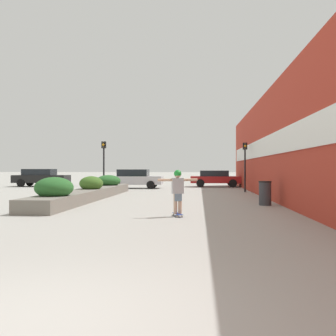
{
  "coord_description": "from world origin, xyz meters",
  "views": [
    {
      "loc": [
        1.65,
        -3.69,
        1.56
      ],
      "look_at": [
        0.3,
        12.57,
        1.58
      ],
      "focal_mm": 40.0,
      "sensor_mm": 36.0,
      "label": 1
    }
  ],
  "objects_px": {
    "car_rightmost": "(329,178)",
    "car_leftmost": "(41,177)",
    "car_center_right": "(216,178)",
    "traffic_light_left": "(104,157)",
    "skateboarder": "(178,187)",
    "traffic_light_right": "(245,158)",
    "skateboard": "(178,214)",
    "trash_bin": "(265,193)",
    "car_center_left": "(135,178)"
  },
  "relations": [
    {
      "from": "traffic_light_right",
      "to": "trash_bin",
      "type": "bearing_deg",
      "value": -91.55
    },
    {
      "from": "traffic_light_left",
      "to": "traffic_light_right",
      "type": "bearing_deg",
      "value": 2.98
    },
    {
      "from": "car_rightmost",
      "to": "traffic_light_right",
      "type": "bearing_deg",
      "value": -51.2
    },
    {
      "from": "car_center_right",
      "to": "traffic_light_left",
      "type": "relative_size",
      "value": 1.27
    },
    {
      "from": "car_leftmost",
      "to": "car_rightmost",
      "type": "height_order",
      "value": "car_leftmost"
    },
    {
      "from": "skateboarder",
      "to": "car_center_right",
      "type": "height_order",
      "value": "skateboarder"
    },
    {
      "from": "car_center_right",
      "to": "traffic_light_right",
      "type": "height_order",
      "value": "traffic_light_right"
    },
    {
      "from": "car_leftmost",
      "to": "traffic_light_right",
      "type": "height_order",
      "value": "traffic_light_right"
    },
    {
      "from": "car_rightmost",
      "to": "car_center_right",
      "type": "bearing_deg",
      "value": -95.83
    },
    {
      "from": "car_center_left",
      "to": "traffic_light_right",
      "type": "xyz_separation_m",
      "value": [
        8.04,
        -4.08,
        1.46
      ]
    },
    {
      "from": "skateboarder",
      "to": "car_center_left",
      "type": "bearing_deg",
      "value": 86.53
    },
    {
      "from": "skateboarder",
      "to": "traffic_light_left",
      "type": "xyz_separation_m",
      "value": [
        -5.65,
        12.35,
        1.35
      ]
    },
    {
      "from": "traffic_light_left",
      "to": "traffic_light_right",
      "type": "xyz_separation_m",
      "value": [
        9.36,
        0.49,
        -0.06
      ]
    },
    {
      "from": "car_rightmost",
      "to": "car_leftmost",
      "type": "bearing_deg",
      "value": -90.91
    },
    {
      "from": "traffic_light_right",
      "to": "car_center_right",
      "type": "bearing_deg",
      "value": 103.52
    },
    {
      "from": "car_rightmost",
      "to": "traffic_light_right",
      "type": "height_order",
      "value": "traffic_light_right"
    },
    {
      "from": "skateboarder",
      "to": "car_center_left",
      "type": "distance_m",
      "value": 17.46
    },
    {
      "from": "trash_bin",
      "to": "car_center_left",
      "type": "bearing_deg",
      "value": 121.05
    },
    {
      "from": "traffic_light_right",
      "to": "traffic_light_left",
      "type": "bearing_deg",
      "value": -177.02
    },
    {
      "from": "skateboarder",
      "to": "skateboard",
      "type": "bearing_deg",
      "value": -17.83
    },
    {
      "from": "skateboard",
      "to": "traffic_light_right",
      "type": "relative_size",
      "value": 0.22
    },
    {
      "from": "car_center_left",
      "to": "car_center_right",
      "type": "bearing_deg",
      "value": 113.02
    },
    {
      "from": "car_center_left",
      "to": "car_center_right",
      "type": "height_order",
      "value": "car_center_left"
    },
    {
      "from": "trash_bin",
      "to": "traffic_light_left",
      "type": "relative_size",
      "value": 0.3
    },
    {
      "from": "car_leftmost",
      "to": "car_rightmost",
      "type": "bearing_deg",
      "value": 89.09
    },
    {
      "from": "traffic_light_right",
      "to": "skateboarder",
      "type": "bearing_deg",
      "value": -106.14
    },
    {
      "from": "car_center_left",
      "to": "traffic_light_left",
      "type": "distance_m",
      "value": 4.99
    },
    {
      "from": "skateboard",
      "to": "trash_bin",
      "type": "distance_m",
      "value": 5.28
    },
    {
      "from": "traffic_light_left",
      "to": "traffic_light_right",
      "type": "height_order",
      "value": "traffic_light_left"
    },
    {
      "from": "traffic_light_right",
      "to": "car_rightmost",
      "type": "bearing_deg",
      "value": 38.8
    },
    {
      "from": "car_center_left",
      "to": "car_rightmost",
      "type": "relative_size",
      "value": 1.02
    },
    {
      "from": "skateboarder",
      "to": "car_rightmost",
      "type": "relative_size",
      "value": 0.34
    },
    {
      "from": "skateboarder",
      "to": "trash_bin",
      "type": "distance_m",
      "value": 5.28
    },
    {
      "from": "skateboard",
      "to": "car_center_right",
      "type": "relative_size",
      "value": 0.17
    },
    {
      "from": "car_leftmost",
      "to": "traffic_light_right",
      "type": "xyz_separation_m",
      "value": [
        16.63,
        -6.27,
        1.44
      ]
    },
    {
      "from": "skateboard",
      "to": "traffic_light_left",
      "type": "bearing_deg",
      "value": 96.75
    },
    {
      "from": "skateboard",
      "to": "car_leftmost",
      "type": "distance_m",
      "value": 23.07
    },
    {
      "from": "car_center_left",
      "to": "car_rightmost",
      "type": "bearing_deg",
      "value": 96.71
    },
    {
      "from": "car_center_left",
      "to": "car_center_right",
      "type": "xyz_separation_m",
      "value": [
        6.41,
        2.72,
        -0.03
      ]
    },
    {
      "from": "car_rightmost",
      "to": "skateboarder",
      "type": "bearing_deg",
      "value": -30.51
    },
    {
      "from": "trash_bin",
      "to": "skateboarder",
      "type": "bearing_deg",
      "value": -131.3
    },
    {
      "from": "car_rightmost",
      "to": "skateboard",
      "type": "bearing_deg",
      "value": -30.51
    },
    {
      "from": "car_center_right",
      "to": "car_rightmost",
      "type": "xyz_separation_m",
      "value": [
        8.95,
        -0.91,
        0.05
      ]
    },
    {
      "from": "skateboarder",
      "to": "car_leftmost",
      "type": "xyz_separation_m",
      "value": [
        -12.92,
        19.1,
        -0.16
      ]
    },
    {
      "from": "car_center_right",
      "to": "car_rightmost",
      "type": "bearing_deg",
      "value": 84.17
    },
    {
      "from": "car_leftmost",
      "to": "car_center_right",
      "type": "bearing_deg",
      "value": 92.04
    },
    {
      "from": "skateboarder",
      "to": "car_leftmost",
      "type": "relative_size",
      "value": 0.31
    },
    {
      "from": "skateboard",
      "to": "car_rightmost",
      "type": "xyz_separation_m",
      "value": [
        11.03,
        18.72,
        0.72
      ]
    },
    {
      "from": "traffic_light_right",
      "to": "skateboard",
      "type": "bearing_deg",
      "value": -106.14
    },
    {
      "from": "skateboard",
      "to": "skateboarder",
      "type": "xyz_separation_m",
      "value": [
        -0.0,
        0.0,
        0.88
      ]
    }
  ]
}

